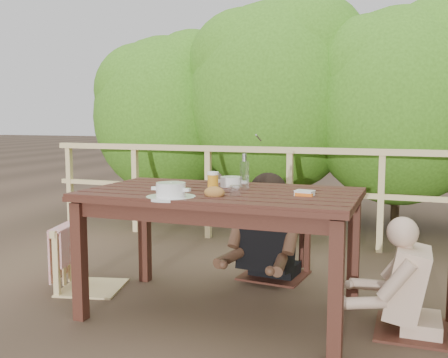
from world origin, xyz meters
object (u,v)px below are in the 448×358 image
(chair_far, at_px, (275,217))
(bread_roll, at_px, (214,193))
(beer_glass, at_px, (213,183))
(chair_left, at_px, (91,229))
(bottle, at_px, (244,173))
(soup_far, at_px, (231,183))
(chair_right, at_px, (419,253))
(soup_near, at_px, (171,191))
(tumbler, at_px, (235,192))
(table, at_px, (221,253))
(diner_right, at_px, (425,239))
(woman, at_px, (276,197))
(butter_tub, at_px, (305,194))

(chair_far, bearing_deg, bread_roll, -88.31)
(chair_far, distance_m, beer_glass, 1.04)
(chair_left, height_order, bottle, bottle)
(soup_far, bearing_deg, chair_right, -3.91)
(bread_roll, relative_size, bottle, 0.50)
(beer_glass, relative_size, bottle, 0.56)
(soup_near, bearing_deg, chair_far, 75.18)
(tumbler, bearing_deg, soup_near, -156.70)
(beer_glass, distance_m, tumbler, 0.25)
(tumbler, bearing_deg, chair_left, 166.48)
(chair_far, xyz_separation_m, bottle, (-0.01, -0.80, 0.44))
(table, xyz_separation_m, bread_roll, (0.05, -0.25, 0.44))
(chair_far, xyz_separation_m, diner_right, (1.13, -0.78, 0.08))
(chair_right, distance_m, tumbler, 1.17)
(soup_near, bearing_deg, woman, 75.40)
(woman, distance_m, diner_right, 1.39)
(chair_far, distance_m, bottle, 0.91)
(butter_tub, bearing_deg, chair_right, 22.41)
(beer_glass, bearing_deg, soup_far, 80.73)
(chair_left, xyz_separation_m, chair_right, (2.33, 0.00, 0.03))
(woman, bearing_deg, soup_near, 81.29)
(woman, height_order, bread_roll, woman)
(woman, xyz_separation_m, soup_near, (-0.33, -1.26, 0.20))
(soup_near, xyz_separation_m, butter_tub, (0.76, 0.31, -0.03))
(beer_glass, height_order, butter_tub, beer_glass)
(table, xyz_separation_m, beer_glass, (-0.04, -0.05, 0.48))
(diner_right, xyz_separation_m, butter_tub, (-0.70, -0.15, 0.26))
(woman, distance_m, soup_far, 0.76)
(bread_roll, height_order, butter_tub, bread_roll)
(beer_glass, bearing_deg, table, 51.77)
(chair_left, height_order, soup_far, chair_left)
(chair_right, distance_m, bottle, 1.19)
(butter_tub, bearing_deg, chair_left, -175.28)
(diner_right, bearing_deg, bread_roll, 106.58)
(bread_roll, bearing_deg, bottle, 77.45)
(table, xyz_separation_m, bottle, (0.13, 0.10, 0.53))
(tumbler, xyz_separation_m, butter_tub, (0.40, 0.15, -0.02))
(bottle, bearing_deg, butter_tub, -17.71)
(chair_left, distance_m, bread_roll, 1.26)
(soup_near, bearing_deg, chair_right, 17.81)
(diner_right, distance_m, soup_near, 1.55)
(woman, relative_size, soup_far, 5.17)
(beer_glass, bearing_deg, butter_tub, 1.20)
(soup_near, height_order, butter_tub, soup_near)
(diner_right, bearing_deg, soup_far, 86.16)
(chair_far, distance_m, diner_right, 1.38)
(soup_far, bearing_deg, chair_left, -175.59)
(chair_far, xyz_separation_m, butter_tub, (0.43, -0.93, 0.34))
(soup_far, relative_size, beer_glass, 1.80)
(bread_roll, height_order, beer_glass, beer_glass)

